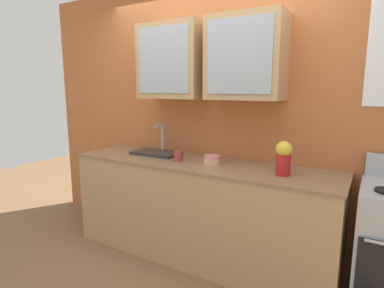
{
  "coord_description": "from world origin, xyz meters",
  "views": [
    {
      "loc": [
        1.37,
        -2.44,
        1.61
      ],
      "look_at": [
        -0.07,
        0.0,
        1.1
      ],
      "focal_mm": 29.22,
      "sensor_mm": 36.0,
      "label": 1
    }
  ],
  "objects_px": {
    "bowl_stack": "(212,160)",
    "vase": "(284,157)",
    "sink_faucet": "(157,152)",
    "cup_near_sink": "(178,156)"
  },
  "relations": [
    {
      "from": "bowl_stack",
      "to": "vase",
      "type": "bearing_deg",
      "value": -4.36
    },
    {
      "from": "bowl_stack",
      "to": "vase",
      "type": "xyz_separation_m",
      "value": [
        0.65,
        -0.05,
        0.1
      ]
    },
    {
      "from": "sink_faucet",
      "to": "vase",
      "type": "bearing_deg",
      "value": -5.41
    },
    {
      "from": "sink_faucet",
      "to": "vase",
      "type": "relative_size",
      "value": 1.8
    },
    {
      "from": "vase",
      "to": "cup_near_sink",
      "type": "distance_m",
      "value": 0.97
    },
    {
      "from": "cup_near_sink",
      "to": "bowl_stack",
      "type": "bearing_deg",
      "value": 11.8
    },
    {
      "from": "sink_faucet",
      "to": "vase",
      "type": "height_order",
      "value": "sink_faucet"
    },
    {
      "from": "vase",
      "to": "cup_near_sink",
      "type": "relative_size",
      "value": 2.35
    },
    {
      "from": "bowl_stack",
      "to": "cup_near_sink",
      "type": "relative_size",
      "value": 1.32
    },
    {
      "from": "bowl_stack",
      "to": "cup_near_sink",
      "type": "xyz_separation_m",
      "value": [
        -0.32,
        -0.07,
        0.01
      ]
    }
  ]
}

